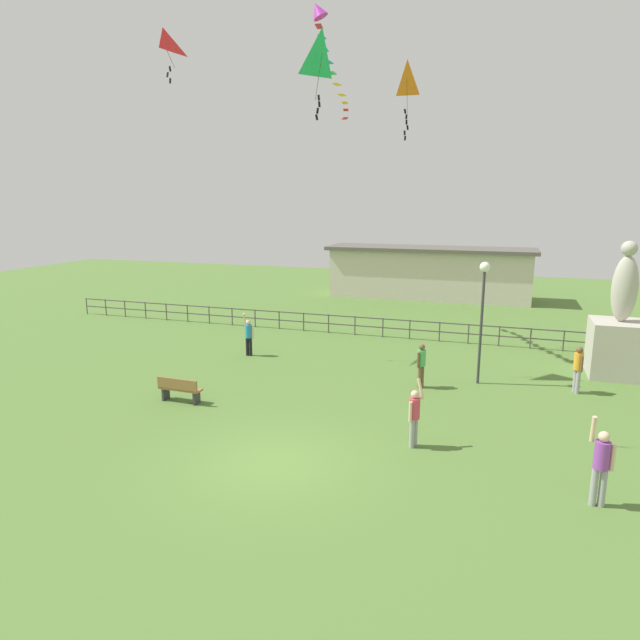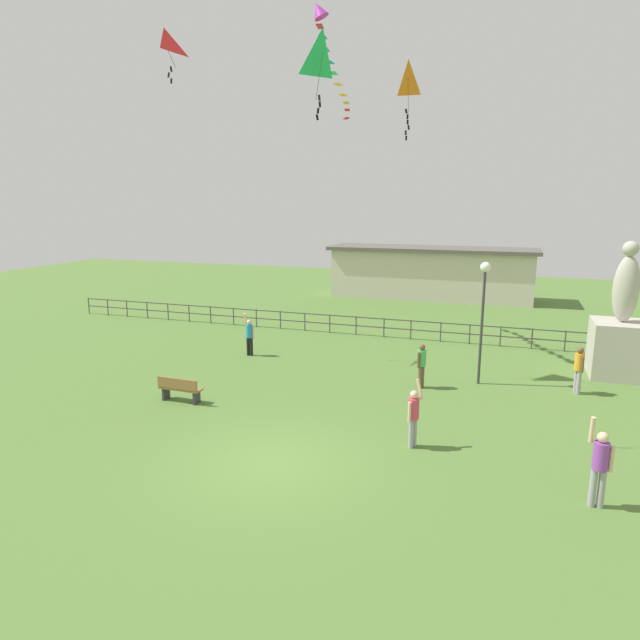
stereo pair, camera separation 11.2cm
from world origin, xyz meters
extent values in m
plane|color=#517533|center=(0.00, 0.00, 0.00)|extent=(80.00, 80.00, 0.00)
cube|color=#B2AD9E|center=(9.55, 10.82, 1.06)|extent=(2.00, 2.00, 2.12)
ellipsoid|color=#B2AD9E|center=(9.55, 10.82, 3.36)|extent=(0.90, 0.76, 2.48)
sphere|color=#B2AD9E|center=(9.55, 10.82, 4.85)|extent=(0.56, 0.56, 0.56)
cylinder|color=#38383D|center=(4.62, 8.21, 2.07)|extent=(0.10, 0.10, 4.13)
sphere|color=white|center=(4.62, 8.21, 4.28)|extent=(0.36, 0.36, 0.36)
cube|color=olive|center=(-4.66, 3.10, 0.45)|extent=(1.51, 0.44, 0.06)
cube|color=olive|center=(-4.67, 2.92, 0.67)|extent=(1.50, 0.10, 0.36)
cube|color=#333338|center=(-5.26, 3.11, 0.23)|extent=(0.08, 0.36, 0.45)
cube|color=#333338|center=(-4.06, 3.08, 0.23)|extent=(0.08, 0.36, 0.45)
cylinder|color=#99999E|center=(7.45, 0.42, 0.44)|extent=(0.15, 0.15, 0.88)
cylinder|color=#99999E|center=(7.62, 0.43, 0.44)|extent=(0.15, 0.15, 0.88)
cylinder|color=purple|center=(7.53, 0.42, 1.19)|extent=(0.32, 0.32, 0.62)
sphere|color=beige|center=(7.53, 0.42, 1.63)|extent=(0.24, 0.24, 0.24)
cylinder|color=beige|center=(7.32, 0.47, 1.75)|extent=(0.10, 0.16, 0.60)
cylinder|color=beige|center=(7.75, 0.43, 1.16)|extent=(0.10, 0.10, 0.59)
cylinder|color=brown|center=(2.66, 7.01, 0.41)|extent=(0.14, 0.14, 0.81)
cylinder|color=brown|center=(2.73, 7.16, 0.41)|extent=(0.14, 0.14, 0.81)
cylinder|color=#4CB259|center=(2.69, 7.08, 1.10)|extent=(0.30, 0.30, 0.57)
sphere|color=brown|center=(2.69, 7.08, 1.49)|extent=(0.22, 0.22, 0.22)
cylinder|color=brown|center=(2.61, 6.90, 1.06)|extent=(0.09, 0.09, 0.54)
cylinder|color=brown|center=(2.77, 7.26, 1.06)|extent=(0.09, 0.09, 0.54)
cylinder|color=#99999E|center=(7.88, 8.30, 0.42)|extent=(0.14, 0.14, 0.84)
cylinder|color=#99999E|center=(7.95, 8.16, 0.42)|extent=(0.14, 0.14, 0.84)
cylinder|color=orange|center=(7.91, 8.23, 1.13)|extent=(0.31, 0.31, 0.59)
sphere|color=brown|center=(7.91, 8.23, 1.54)|extent=(0.22, 0.22, 0.22)
cylinder|color=brown|center=(7.83, 8.42, 1.10)|extent=(0.09, 0.09, 0.56)
cylinder|color=brown|center=(8.00, 8.04, 1.10)|extent=(0.09, 0.09, 0.56)
cylinder|color=#99999E|center=(3.26, 2.19, 0.41)|extent=(0.14, 0.14, 0.81)
cylinder|color=#99999E|center=(3.20, 2.05, 0.41)|extent=(0.14, 0.14, 0.81)
cylinder|color=#D83F59|center=(3.23, 2.12, 1.10)|extent=(0.30, 0.30, 0.58)
sphere|color=beige|center=(3.23, 2.12, 1.50)|extent=(0.22, 0.22, 0.22)
cylinder|color=beige|center=(3.35, 2.28, 1.61)|extent=(0.25, 0.17, 0.55)
cylinder|color=beige|center=(3.15, 1.94, 1.07)|extent=(0.09, 0.09, 0.55)
cylinder|color=black|center=(-5.04, 8.90, 0.40)|extent=(0.14, 0.14, 0.80)
cylinder|color=black|center=(-4.88, 8.89, 0.40)|extent=(0.14, 0.14, 0.80)
cylinder|color=#268CBF|center=(-4.96, 8.89, 1.08)|extent=(0.29, 0.29, 0.56)
sphere|color=beige|center=(-4.96, 8.89, 1.47)|extent=(0.21, 0.21, 0.21)
cylinder|color=beige|center=(-5.15, 8.95, 1.58)|extent=(0.09, 0.23, 0.54)
cylinder|color=beige|center=(-4.76, 8.89, 1.05)|extent=(0.09, 0.09, 0.54)
pyramid|color=red|center=(-7.95, 8.23, 12.60)|extent=(0.71, 1.22, 0.99)
cylinder|color=#4C381E|center=(-7.70, 8.19, 12.11)|extent=(0.52, 0.11, 0.99)
cube|color=black|center=(-7.69, 8.19, 11.61)|extent=(0.11, 0.03, 0.21)
cube|color=black|center=(-7.79, 8.14, 11.39)|extent=(0.11, 0.04, 0.21)
cube|color=black|center=(-7.71, 8.18, 11.17)|extent=(0.09, 0.02, 0.20)
pyramid|color=#1EB759|center=(-1.20, 7.61, 11.60)|extent=(1.00, 1.09, 1.51)
cylinder|color=#4C381E|center=(-1.38, 7.75, 10.84)|extent=(0.38, 0.31, 1.51)
cube|color=black|center=(-1.38, 7.75, 10.13)|extent=(0.11, 0.02, 0.21)
cube|color=black|center=(-1.37, 7.76, 9.91)|extent=(0.09, 0.02, 0.20)
cube|color=black|center=(-1.42, 7.74, 9.69)|extent=(0.12, 0.03, 0.21)
cube|color=black|center=(-1.45, 7.72, 9.47)|extent=(0.12, 0.04, 0.21)
pyramid|color=orange|center=(0.83, 12.80, 11.64)|extent=(0.75, 0.52, 1.36)
cylinder|color=#4C381E|center=(0.82, 13.03, 10.96)|extent=(0.04, 0.49, 1.36)
cube|color=black|center=(0.76, 13.00, 10.32)|extent=(0.12, 0.05, 0.21)
cube|color=black|center=(0.82, 13.03, 10.10)|extent=(0.09, 0.01, 0.20)
cube|color=black|center=(0.83, 13.04, 9.88)|extent=(0.08, 0.05, 0.20)
cube|color=black|center=(0.88, 13.06, 9.66)|extent=(0.11, 0.01, 0.21)
cube|color=black|center=(0.77, 13.01, 9.44)|extent=(0.10, 0.04, 0.20)
cube|color=black|center=(0.79, 13.02, 9.22)|extent=(0.09, 0.04, 0.20)
cone|color=#B22DB2|center=(-2.17, 9.95, 13.69)|extent=(0.91, 0.78, 0.75)
cube|color=red|center=(-2.22, 10.25, 13.20)|extent=(0.34, 0.63, 0.03)
cube|color=#198CD1|center=(-2.29, 10.84, 12.97)|extent=(0.30, 0.62, 0.03)
cube|color=#19B2B2|center=(-2.36, 11.43, 12.64)|extent=(0.32, 0.62, 0.03)
cube|color=#198CD1|center=(-2.39, 12.02, 12.30)|extent=(0.27, 0.61, 0.03)
cube|color=#1EB759|center=(-2.39, 12.61, 11.98)|extent=(0.28, 0.61, 0.03)
cube|color=yellow|center=(-2.38, 13.21, 11.64)|extent=(0.31, 0.62, 0.03)
cube|color=yellow|center=(-2.32, 13.80, 11.28)|extent=(0.29, 0.61, 0.03)
cube|color=yellow|center=(-2.34, 14.39, 11.04)|extent=(0.33, 0.62, 0.03)
cube|color=red|center=(-2.45, 14.97, 10.81)|extent=(0.38, 0.64, 0.03)
cube|color=red|center=(-2.66, 15.53, 10.51)|extent=(0.48, 0.64, 0.03)
cylinder|color=#4C4742|center=(-17.99, 14.00, 0.47)|extent=(0.06, 0.06, 0.95)
cylinder|color=#4C4742|center=(-16.62, 14.00, 0.47)|extent=(0.06, 0.06, 0.95)
cylinder|color=#4C4742|center=(-15.29, 14.00, 0.47)|extent=(0.06, 0.06, 0.95)
cylinder|color=#4C4742|center=(-13.90, 14.00, 0.47)|extent=(0.06, 0.06, 0.95)
cylinder|color=#4C4742|center=(-12.52, 14.00, 0.47)|extent=(0.06, 0.06, 0.95)
cylinder|color=#4C4742|center=(-11.16, 14.00, 0.47)|extent=(0.06, 0.06, 0.95)
cylinder|color=#4C4742|center=(-9.81, 14.00, 0.47)|extent=(0.06, 0.06, 0.95)
cylinder|color=#4C4742|center=(-8.42, 14.00, 0.47)|extent=(0.06, 0.06, 0.95)
cylinder|color=#4C4742|center=(-7.06, 14.00, 0.47)|extent=(0.06, 0.06, 0.95)
cylinder|color=#4C4742|center=(-5.68, 14.00, 0.47)|extent=(0.06, 0.06, 0.95)
cylinder|color=#4C4742|center=(-4.33, 14.00, 0.47)|extent=(0.06, 0.06, 0.95)
cylinder|color=#4C4742|center=(-2.98, 14.00, 0.47)|extent=(0.06, 0.06, 0.95)
cylinder|color=#4C4742|center=(-1.60, 14.00, 0.47)|extent=(0.06, 0.06, 0.95)
cylinder|color=#4C4742|center=(-0.19, 14.00, 0.47)|extent=(0.06, 0.06, 0.95)
cylinder|color=#4C4742|center=(1.13, 14.00, 0.47)|extent=(0.06, 0.06, 0.95)
cylinder|color=#4C4742|center=(2.55, 14.00, 0.47)|extent=(0.06, 0.06, 0.95)
cylinder|color=#4C4742|center=(3.88, 14.00, 0.47)|extent=(0.06, 0.06, 0.95)
cylinder|color=#4C4742|center=(5.25, 14.00, 0.47)|extent=(0.06, 0.06, 0.95)
cylinder|color=#4C4742|center=(6.61, 14.00, 0.47)|extent=(0.06, 0.06, 0.95)
cylinder|color=#4C4742|center=(7.98, 14.00, 0.47)|extent=(0.06, 0.06, 0.95)
cylinder|color=#4C4742|center=(9.34, 14.00, 0.47)|extent=(0.06, 0.06, 0.95)
cylinder|color=#4C4742|center=(10.74, 14.00, 0.47)|extent=(0.06, 0.06, 0.95)
cube|color=#4C4742|center=(0.00, 14.00, 0.91)|extent=(36.00, 0.05, 0.05)
cube|color=#4C4742|center=(0.00, 14.00, 0.47)|extent=(36.00, 0.05, 0.05)
cube|color=beige|center=(0.40, 26.00, 1.62)|extent=(13.26, 3.23, 3.24)
cube|color=#59544C|center=(0.40, 26.00, 3.36)|extent=(13.86, 3.83, 0.24)
camera|label=1|loc=(5.27, -11.92, 6.55)|focal=30.96mm
camera|label=2|loc=(5.37, -11.88, 6.55)|focal=30.96mm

